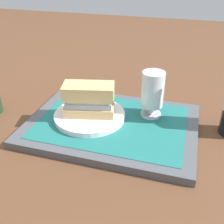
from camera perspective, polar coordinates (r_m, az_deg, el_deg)
The scene contains 6 objects.
ground_plane at distance 0.73m, azimuth 0.00°, elevation -3.39°, with size 3.00×3.00×0.00m, color brown.
tray at distance 0.73m, azimuth 0.00°, elevation -2.73°, with size 0.44×0.32×0.02m, color #4C5156.
placemat at distance 0.72m, azimuth 0.00°, elevation -2.02°, with size 0.38×0.27×0.00m, color #1E6B66.
plate at distance 0.73m, azimuth -4.82°, elevation -0.91°, with size 0.19×0.19×0.01m, color white.
sandwich at distance 0.71m, azimuth -4.72°, elevation 2.57°, with size 0.14×0.09×0.08m.
beer_glass at distance 0.72m, azimuth 8.48°, elevation 4.24°, with size 0.06×0.06×0.12m.
Camera 1 is at (0.17, -0.58, 0.40)m, focal length 43.61 mm.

